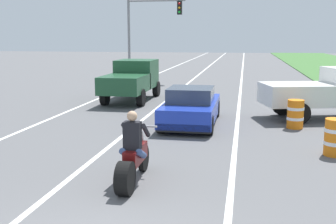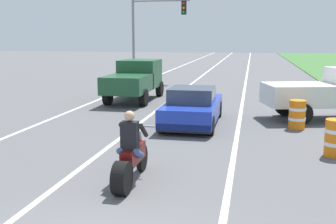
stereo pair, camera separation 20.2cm
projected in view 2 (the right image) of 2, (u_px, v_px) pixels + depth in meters
name	position (u px, v px, depth m)	size (l,w,h in m)	color
lane_stripe_left_solid	(128.00, 88.00, 25.81)	(0.14, 120.00, 0.01)	white
lane_stripe_right_solid	(244.00, 91.00, 24.40)	(0.14, 120.00, 0.01)	white
lane_stripe_centre_dashed	(185.00, 89.00, 25.11)	(0.14, 120.00, 0.01)	white
motorcycle_with_rider	(130.00, 158.00, 8.79)	(0.70, 2.21, 1.62)	black
sports_car_blue	(193.00, 107.00, 14.90)	(1.84, 4.30, 1.37)	#1E38B2
pickup_truck_left_lane_dark_green	(135.00, 78.00, 20.47)	(2.02, 4.80, 1.98)	#1E4C2D
pickup_truck_right_shoulder_white	(335.00, 91.00, 15.75)	(5.14, 3.14, 1.98)	silver
traffic_light_mast_near	(150.00, 25.00, 28.69)	(4.11, 0.34, 6.00)	gray
construction_barrel_nearest	(336.00, 138.00, 10.91)	(0.58, 0.58, 1.00)	orange
construction_barrel_mid	(297.00, 114.00, 14.22)	(0.58, 0.58, 1.00)	orange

